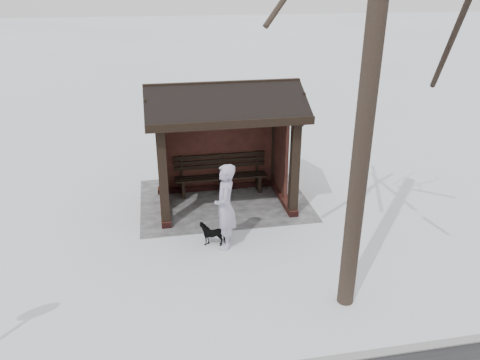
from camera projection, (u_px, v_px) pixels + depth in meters
ground at (225, 203)px, 11.81m from camera, size 120.00×120.00×0.00m
trampled_patch at (224, 200)px, 11.99m from camera, size 4.20×3.20×0.02m
bus_shelter at (223, 119)px, 11.09m from camera, size 3.60×2.40×3.09m
pedestrian at (225, 207)px, 9.60m from camera, size 0.55×0.74×1.86m
dog at (213, 233)px, 9.96m from camera, size 0.63×0.37×0.50m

